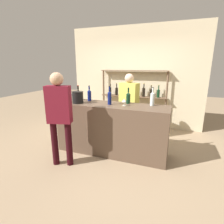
% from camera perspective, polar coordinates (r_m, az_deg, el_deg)
% --- Properties ---
extents(ground_plane, '(16.00, 16.00, 0.00)m').
position_cam_1_polar(ground_plane, '(3.74, 0.00, -12.80)').
color(ground_plane, '#9E8466').
extents(bar_counter, '(2.19, 0.62, 1.01)m').
position_cam_1_polar(bar_counter, '(3.53, 0.00, -5.54)').
color(bar_counter, brown).
rests_on(bar_counter, ground_plane).
extents(back_wall, '(3.79, 0.12, 2.80)m').
position_cam_1_polar(back_wall, '(5.15, 7.54, 11.06)').
color(back_wall, beige).
rests_on(back_wall, ground_plane).
extents(back_shelf, '(1.87, 0.18, 1.61)m').
position_cam_1_polar(back_shelf, '(5.01, 7.00, 7.09)').
color(back_shelf, brown).
rests_on(back_shelf, ground_plane).
extents(counter_bottle_0, '(0.08, 0.08, 0.31)m').
position_cam_1_polar(counter_bottle_0, '(3.47, 5.33, 4.74)').
color(counter_bottle_0, black).
rests_on(counter_bottle_0, bar_counter).
extents(counter_bottle_1, '(0.09, 0.09, 0.32)m').
position_cam_1_polar(counter_bottle_1, '(3.90, -10.93, 5.70)').
color(counter_bottle_1, black).
rests_on(counter_bottle_1, bar_counter).
extents(counter_bottle_2, '(0.08, 0.08, 0.34)m').
position_cam_1_polar(counter_bottle_2, '(3.36, 13.04, 4.38)').
color(counter_bottle_2, silver).
rests_on(counter_bottle_2, bar_counter).
extents(counter_bottle_3, '(0.08, 0.08, 0.32)m').
position_cam_1_polar(counter_bottle_3, '(3.76, -7.39, 5.58)').
color(counter_bottle_3, '#0F1956').
rests_on(counter_bottle_3, bar_counter).
extents(counter_bottle_4, '(0.07, 0.07, 0.36)m').
position_cam_1_polar(counter_bottle_4, '(3.36, -0.80, 4.81)').
color(counter_bottle_4, '#0F1956').
rests_on(counter_bottle_4, bar_counter).
extents(wine_glass, '(0.08, 0.08, 0.13)m').
position_cam_1_polar(wine_glass, '(3.27, 3.99, 3.79)').
color(wine_glass, silver).
rests_on(wine_glass, bar_counter).
extents(ice_bucket, '(0.23, 0.23, 0.23)m').
position_cam_1_polar(ice_bucket, '(3.56, -11.11, 4.74)').
color(ice_bucket, black).
rests_on(ice_bucket, bar_counter).
extents(cork_jar, '(0.10, 0.10, 0.16)m').
position_cam_1_polar(cork_jar, '(3.83, -13.61, 4.71)').
color(cork_jar, silver).
rests_on(cork_jar, bar_counter).
extents(server_behind_counter, '(0.49, 0.33, 1.56)m').
position_cam_1_polar(server_behind_counter, '(4.10, 5.48, 3.21)').
color(server_behind_counter, brown).
rests_on(server_behind_counter, ground_plane).
extents(customer_left, '(0.43, 0.28, 1.64)m').
position_cam_1_polar(customer_left, '(3.07, -16.82, -0.16)').
color(customer_left, black).
rests_on(customer_left, ground_plane).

